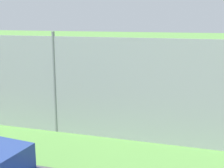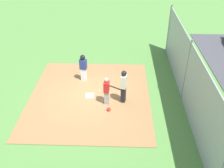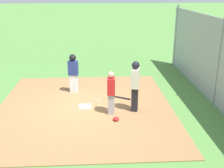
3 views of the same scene
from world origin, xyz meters
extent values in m
plane|color=#51843D|center=(0.00, 0.00, 0.00)|extent=(140.00, 140.00, 0.00)
cube|color=olive|center=(0.00, 0.00, 0.01)|extent=(7.20, 6.40, 0.03)
cube|color=white|center=(0.00, 0.00, 0.04)|extent=(0.47, 0.47, 0.02)
cube|color=#9E9EA3|center=(-0.60, -0.94, 0.39)|extent=(0.32, 0.24, 0.72)
cube|color=red|center=(-0.60, -0.94, 1.04)|extent=(0.40, 0.29, 0.57)
sphere|color=tan|center=(-0.60, -0.94, 1.44)|extent=(0.23, 0.23, 0.23)
cube|color=black|center=(-0.42, -1.79, 0.46)|extent=(0.34, 0.28, 0.86)
cube|color=beige|center=(-0.42, -1.79, 1.24)|extent=(0.43, 0.34, 0.68)
sphere|color=black|center=(-0.42, -1.79, 1.71)|extent=(0.27, 0.27, 0.27)
cube|color=silver|center=(1.59, 0.51, 0.41)|extent=(0.28, 0.34, 0.75)
cube|color=navy|center=(1.59, 0.51, 1.08)|extent=(0.34, 0.43, 0.60)
sphere|color=tan|center=(1.59, 0.51, 1.50)|extent=(0.24, 0.24, 0.24)
sphere|color=black|center=(1.59, 0.51, 1.52)|extent=(0.29, 0.29, 0.29)
cylinder|color=black|center=(0.75, -1.40, 0.06)|extent=(0.49, 0.76, 0.06)
ellipsoid|color=red|center=(-1.21, -1.07, 0.09)|extent=(0.24, 0.20, 0.12)
sphere|color=white|center=(0.43, -0.49, 0.07)|extent=(0.07, 0.07, 0.07)
cube|color=#93999E|center=(0.00, -4.92, 1.60)|extent=(12.00, 0.05, 3.20)
cylinder|color=slate|center=(0.00, -4.92, 1.68)|extent=(0.10, 0.10, 3.35)
cylinder|color=slate|center=(5.70, -4.92, 1.68)|extent=(0.10, 0.10, 3.35)
camera|label=1|loc=(4.67, -13.76, 3.76)|focal=49.12mm
camera|label=2|loc=(-11.13, -1.58, 8.05)|focal=40.94mm
camera|label=3|loc=(-9.62, -0.43, 4.25)|focal=44.99mm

